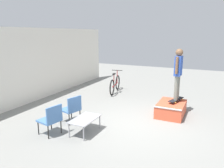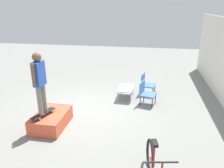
# 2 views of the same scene
# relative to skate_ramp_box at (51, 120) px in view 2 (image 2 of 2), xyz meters

# --- Properties ---
(ground_plane) EXTENTS (24.00, 24.00, 0.00)m
(ground_plane) POSITION_rel_skate_ramp_box_xyz_m (-1.30, 0.81, -0.22)
(ground_plane) COLOR gray
(skate_ramp_box) EXTENTS (1.33, 0.88, 0.46)m
(skate_ramp_box) POSITION_rel_skate_ramp_box_xyz_m (0.00, 0.00, 0.00)
(skate_ramp_box) COLOR #DB5638
(skate_ramp_box) RESTS_ON ground_plane
(skateboard_on_ramp) EXTENTS (0.84, 0.44, 0.07)m
(skateboard_on_ramp) POSITION_rel_skate_ramp_box_xyz_m (0.19, -0.12, 0.30)
(skateboard_on_ramp) COLOR black
(skateboard_on_ramp) RESTS_ON skate_ramp_box
(person_skater) EXTENTS (0.57, 0.24, 1.75)m
(person_skater) POSITION_rel_skate_ramp_box_xyz_m (0.19, -0.12, 1.35)
(person_skater) COLOR gray
(person_skater) RESTS_ON skateboard_on_ramp
(coffee_table) EXTENTS (0.98, 0.57, 0.43)m
(coffee_table) POSITION_rel_skate_ramp_box_xyz_m (-2.48, 1.94, 0.17)
(coffee_table) COLOR #9E9EA3
(coffee_table) RESTS_ON ground_plane
(patio_chair_left) EXTENTS (0.61, 0.61, 0.87)m
(patio_chair_left) POSITION_rel_skate_ramp_box_xyz_m (-2.99, 2.71, 0.27)
(patio_chair_left) COLOR black
(patio_chair_left) RESTS_ON ground_plane
(patio_chair_right) EXTENTS (0.64, 0.64, 0.87)m
(patio_chair_right) POSITION_rel_skate_ramp_box_xyz_m (-2.02, 2.72, 0.27)
(patio_chair_right) COLOR black
(patio_chair_right) RESTS_ON ground_plane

